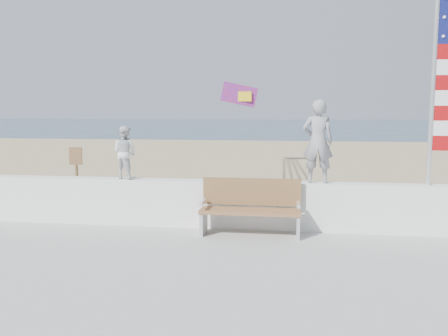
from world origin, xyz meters
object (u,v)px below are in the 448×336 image
at_px(flag, 441,77).
at_px(adult, 318,141).
at_px(child, 125,153).
at_px(bench, 251,207).

bearing_deg(flag, adult, 179.99).
height_order(adult, child, adult).
distance_m(adult, flag, 2.38).
xyz_separation_m(adult, bench, (-1.19, -0.45, -1.16)).
xyz_separation_m(child, bench, (2.51, -0.45, -0.91)).
bearing_deg(bench, child, 169.74).
xyz_separation_m(adult, child, (-3.70, 0.00, -0.25)).
height_order(adult, bench, adult).
distance_m(adult, bench, 1.72).
relative_size(adult, child, 1.49).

